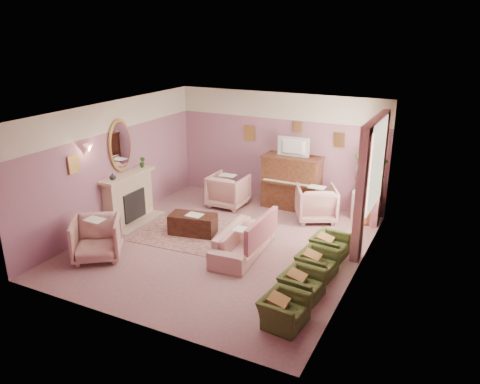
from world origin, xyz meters
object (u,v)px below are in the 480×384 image
at_px(olive_chair_d, 330,243).
at_px(side_table, 362,206).
at_px(floral_armchair_right, 316,201).
at_px(olive_chair_b, 302,281).
at_px(piano, 292,183).
at_px(coffee_table, 193,224).
at_px(floral_armchair_front, 97,237).
at_px(sofa, 243,237).
at_px(olive_chair_a, 284,306).
at_px(olive_chair_c, 317,260).
at_px(floral_armchair_left, 228,189).
at_px(television, 292,146).

xyz_separation_m(olive_chair_d, side_table, (0.15, 2.18, 0.04)).
relative_size(floral_armchair_right, olive_chair_b, 1.28).
height_order(piano, coffee_table, piano).
bearing_deg(coffee_table, floral_armchair_front, -120.69).
bearing_deg(olive_chair_d, sofa, -158.34).
distance_m(coffee_table, olive_chair_a, 3.72).
xyz_separation_m(piano, floral_armchair_front, (-2.43, -4.27, -0.19)).
distance_m(piano, olive_chair_c, 3.46).
relative_size(coffee_table, olive_chair_b, 1.40).
relative_size(sofa, olive_chair_b, 2.58).
bearing_deg(coffee_table, piano, 61.18).
relative_size(coffee_table, floral_armchair_left, 1.09).
height_order(floral_armchair_left, side_table, floral_armchair_left).
height_order(piano, side_table, piano).
xyz_separation_m(piano, floral_armchair_left, (-1.45, -0.62, -0.19)).
xyz_separation_m(sofa, floral_armchair_front, (-2.48, -1.42, 0.08)).
bearing_deg(side_table, sofa, -121.80).
bearing_deg(olive_chair_d, olive_chair_a, -90.00).
bearing_deg(piano, sofa, -89.02).
distance_m(piano, floral_armchair_left, 1.59).
relative_size(olive_chair_a, olive_chair_b, 1.00).
height_order(sofa, olive_chair_a, sofa).
relative_size(piano, floral_armchair_right, 1.53).
xyz_separation_m(floral_armchair_left, olive_chair_a, (3.09, -4.05, -0.15)).
bearing_deg(floral_armchair_left, sofa, -55.97).
bearing_deg(sofa, television, 90.99).
bearing_deg(coffee_table, olive_chair_a, -36.40).
height_order(piano, olive_chair_b, piano).
bearing_deg(floral_armchair_left, floral_armchair_front, -104.96).
relative_size(piano, olive_chair_d, 1.95).
bearing_deg(television, side_table, 0.32).
height_order(coffee_table, olive_chair_a, olive_chair_a).
bearing_deg(olive_chair_c, sofa, 173.19).
bearing_deg(floral_armchair_front, floral_armchair_right, 49.33).
bearing_deg(olive_chair_b, side_table, 87.71).
height_order(piano, floral_armchair_front, piano).
height_order(television, floral_armchair_left, television).
distance_m(television, olive_chair_d, 3.00).
height_order(floral_armchair_right, olive_chair_d, floral_armchair_right).
bearing_deg(floral_armchair_left, side_table, 10.19).
xyz_separation_m(television, sofa, (0.05, -2.80, -1.23)).
relative_size(olive_chair_a, olive_chair_d, 1.00).
bearing_deg(floral_armchair_right, coffee_table, -137.80).
bearing_deg(sofa, floral_armchair_left, 124.03).
bearing_deg(piano, floral_armchair_front, -119.62).
distance_m(coffee_table, olive_chair_c, 3.05).
relative_size(olive_chair_a, side_table, 1.02).
distance_m(sofa, floral_armchair_right, 2.46).
bearing_deg(olive_chair_a, sofa, 130.95).
relative_size(floral_armchair_left, side_table, 1.31).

